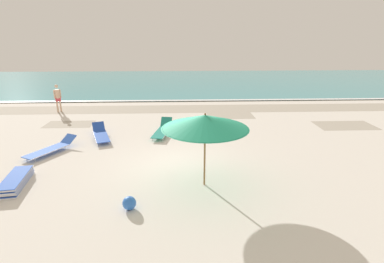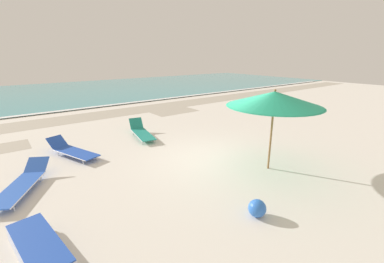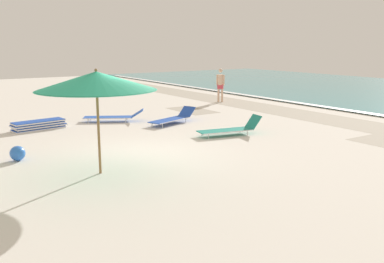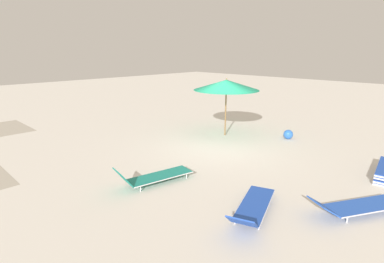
{
  "view_description": "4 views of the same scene",
  "coord_description": "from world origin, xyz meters",
  "views": [
    {
      "loc": [
        0.02,
        -10.32,
        4.85
      ],
      "look_at": [
        0.47,
        1.08,
        1.1
      ],
      "focal_mm": 28.0,
      "sensor_mm": 36.0,
      "label": 1
    },
    {
      "loc": [
        -5.62,
        -5.75,
        3.45
      ],
      "look_at": [
        0.0,
        1.61,
        0.65
      ],
      "focal_mm": 24.0,
      "sensor_mm": 36.0,
      "label": 2
    },
    {
      "loc": [
        10.19,
        -4.94,
        3.04
      ],
      "look_at": [
        0.78,
        1.32,
        0.72
      ],
      "focal_mm": 40.0,
      "sensor_mm": 36.0,
      "label": 3
    },
    {
      "loc": [
        -7.12,
        8.77,
        3.62
      ],
      "look_at": [
        0.52,
        1.02,
        0.67
      ],
      "focal_mm": 28.0,
      "sensor_mm": 36.0,
      "label": 4
    }
  ],
  "objects": [
    {
      "name": "ocean_water",
      "position": [
        0.0,
        20.8,
        0.03
      ],
      "size": [
        60.0,
        18.51,
        0.07
      ],
      "color": "teal",
      "rests_on": "ground_plane"
    },
    {
      "name": "sun_lounger_beside_umbrella",
      "position": [
        -0.91,
        4.02,
        0.22
      ],
      "size": [
        1.01,
        2.28,
        0.63
      ],
      "rotation": [
        0.0,
        0.0,
        -0.19
      ],
      "color": "#1E8475",
      "rests_on": "ground_plane"
    },
    {
      "name": "beach_umbrella",
      "position": [
        0.79,
        -1.32,
        2.2
      ],
      "size": [
        2.79,
        2.79,
        2.49
      ],
      "color": "olive",
      "rests_on": "ground_plane"
    },
    {
      "name": "sun_lounger_near_water_left",
      "position": [
        -5.5,
        1.75,
        0.2
      ],
      "size": [
        1.69,
        2.34,
        0.48
      ],
      "rotation": [
        0.0,
        0.0,
        -0.52
      ],
      "color": "blue",
      "rests_on": "ground_plane"
    },
    {
      "name": "sun_lounger_under_umbrella",
      "position": [
        -3.85,
        3.51,
        0.21
      ],
      "size": [
        1.35,
        2.34,
        0.54
      ],
      "rotation": [
        0.0,
        0.0,
        0.35
      ],
      "color": "blue",
      "rests_on": "ground_plane"
    },
    {
      "name": "beach_ball",
      "position": [
        -1.49,
        -2.72,
        0.2
      ],
      "size": [
        0.4,
        0.4,
        0.4
      ],
      "color": "blue",
      "rests_on": "ground_plane"
    },
    {
      "name": "ground_plane",
      "position": [
        0.0,
        0.01,
        -0.08
      ],
      "size": [
        60.0,
        60.0,
        0.16
      ],
      "color": "silver"
    },
    {
      "name": "beachgoer_wading_adult",
      "position": [
        -7.82,
        8.84,
        1.0
      ],
      "size": [
        0.37,
        0.32,
        1.76
      ],
      "rotation": [
        0.0,
        0.0,
        3.79
      ],
      "color": "beige",
      "rests_on": "ground_plane"
    },
    {
      "name": "lounger_stack",
      "position": [
        -5.5,
        -1.16,
        0.16
      ],
      "size": [
        0.88,
        1.98,
        0.32
      ],
      "rotation": [
        0.0,
        0.0,
        0.15
      ],
      "color": "blue",
      "rests_on": "ground_plane"
    }
  ]
}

